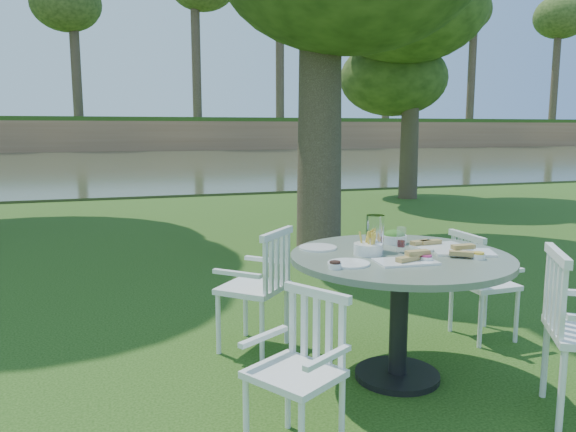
# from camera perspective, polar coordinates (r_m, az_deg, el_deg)

# --- Properties ---
(ground) EXTENTS (140.00, 140.00, 0.00)m
(ground) POSITION_cam_1_polar(r_m,az_deg,el_deg) (5.20, 0.70, -9.63)
(ground) COLOR #17390B
(ground) RESTS_ON ground
(table) EXTENTS (1.43, 1.43, 0.84)m
(table) POSITION_cam_1_polar(r_m,az_deg,el_deg) (3.74, 11.31, -6.24)
(table) COLOR black
(table) RESTS_ON ground
(chair_ne) EXTENTS (0.40, 0.43, 0.85)m
(chair_ne) POSITION_cam_1_polar(r_m,az_deg,el_deg) (4.66, 18.54, -5.90)
(chair_ne) COLOR white
(chair_ne) RESTS_ON ground
(chair_nw) EXTENTS (0.63, 0.64, 0.92)m
(chair_nw) POSITION_cam_1_polar(r_m,az_deg,el_deg) (4.17, -2.48, -6.55)
(chair_nw) COLOR white
(chair_nw) RESTS_ON ground
(chair_sw) EXTENTS (0.55, 0.56, 0.83)m
(chair_sw) POSITION_cam_1_polar(r_m,az_deg,el_deg) (2.97, 1.69, -14.20)
(chair_sw) COLOR white
(chair_sw) RESTS_ON ground
(chair_se) EXTENTS (0.65, 0.66, 0.97)m
(chair_se) POSITION_cam_1_polar(r_m,az_deg,el_deg) (3.61, 27.13, -9.51)
(chair_se) COLOR white
(chair_se) RESTS_ON ground
(tableware) EXTENTS (1.21, 0.80, 0.24)m
(tableware) POSITION_cam_1_polar(r_m,az_deg,el_deg) (3.75, 10.24, -2.93)
(tableware) COLOR white
(tableware) RESTS_ON table
(river) EXTENTS (100.00, 28.00, 0.12)m
(river) POSITION_cam_1_polar(r_m,az_deg,el_deg) (27.76, -14.96, 5.15)
(river) COLOR #303620
(river) RESTS_ON ground
(far_bank) EXTENTS (100.00, 18.00, 15.20)m
(far_bank) POSITION_cam_1_polar(r_m,az_deg,el_deg) (46.16, -16.38, 15.48)
(far_bank) COLOR #946445
(far_bank) RESTS_ON ground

